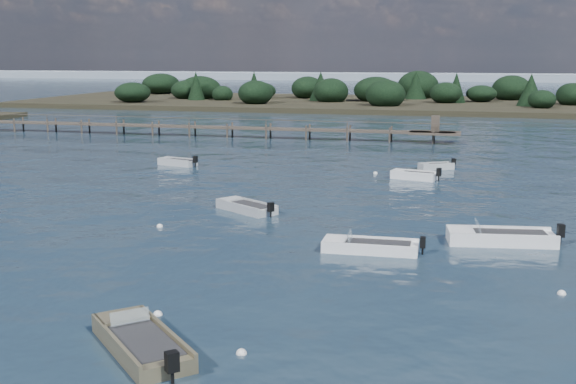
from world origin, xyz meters
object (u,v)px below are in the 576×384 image
(dinghy_mid_white_a, at_px, (370,248))
(jetty, at_px, (192,127))
(tender_far_grey, at_px, (178,163))
(tender_far_white, at_px, (414,177))
(dinghy_mid_white_b, at_px, (500,240))
(dinghy_mid_grey, at_px, (246,209))
(dinghy_near_olive, at_px, (141,346))
(tender_far_grey_b, at_px, (436,167))

(dinghy_mid_white_a, bearing_deg, jetty, 121.03)
(dinghy_mid_white_a, relative_size, jetty, 0.07)
(tender_far_grey, xyz_separation_m, dinghy_mid_white_a, (18.31, -21.63, -0.02))
(dinghy_mid_white_a, relative_size, tender_far_white, 1.27)
(dinghy_mid_white_b, height_order, jetty, jetty)
(dinghy_mid_grey, relative_size, tender_far_white, 1.11)
(tender_far_grey, distance_m, dinghy_near_olive, 36.73)
(tender_far_grey, height_order, dinghy_mid_white_b, dinghy_mid_white_b)
(dinghy_mid_white_a, height_order, tender_far_white, tender_far_white)
(dinghy_mid_white_b, distance_m, dinghy_near_olive, 18.84)
(dinghy_mid_white_a, distance_m, tender_far_grey_b, 24.71)
(tender_far_grey_b, distance_m, jetty, 31.72)
(tender_far_grey, height_order, tender_far_grey_b, tender_far_grey)
(dinghy_mid_white_a, distance_m, jetty, 48.68)
(dinghy_mid_white_b, relative_size, tender_far_white, 1.50)
(tender_far_grey, bearing_deg, tender_far_grey_b, 8.63)
(dinghy_mid_white_a, bearing_deg, dinghy_mid_white_b, 27.12)
(dinghy_mid_grey, xyz_separation_m, tender_far_white, (8.25, 12.97, 0.03))
(dinghy_mid_grey, bearing_deg, jetty, 116.17)
(dinghy_mid_grey, relative_size, jetty, 0.06)
(dinghy_mid_white_b, bearing_deg, dinghy_near_olive, -124.58)
(tender_far_grey, xyz_separation_m, jetty, (-6.78, 20.08, 0.83))
(dinghy_mid_white_b, bearing_deg, dinghy_mid_white_a, -152.88)
(tender_far_grey, distance_m, jetty, 21.21)
(dinghy_near_olive, xyz_separation_m, tender_far_grey_b, (6.66, 37.26, -0.01))
(tender_far_grey_b, height_order, tender_far_white, tender_far_white)
(tender_far_grey, xyz_separation_m, dinghy_near_olive, (13.29, -34.24, 0.00))
(dinghy_mid_white_a, distance_m, dinghy_near_olive, 13.57)
(dinghy_near_olive, height_order, tender_far_grey_b, dinghy_near_olive)
(tender_far_grey, height_order, dinghy_near_olive, dinghy_near_olive)
(tender_far_white, bearing_deg, dinghy_mid_white_a, -91.11)
(tender_far_grey_b, xyz_separation_m, tender_far_white, (-1.27, -5.01, 0.03))
(dinghy_mid_grey, relative_size, dinghy_near_olive, 0.89)
(dinghy_near_olive, height_order, jetty, jetty)
(tender_far_grey, xyz_separation_m, tender_far_grey_b, (19.95, 3.03, -0.01))
(dinghy_near_olive, relative_size, tender_far_white, 1.25)
(tender_far_grey_b, bearing_deg, dinghy_mid_white_b, -79.50)
(dinghy_mid_white_b, xyz_separation_m, dinghy_near_olive, (-10.69, -15.51, -0.01))
(dinghy_mid_white_b, distance_m, tender_far_grey_b, 22.12)
(tender_far_grey, height_order, tender_far_white, tender_far_white)
(tender_far_grey, distance_m, tender_far_grey_b, 20.18)
(dinghy_mid_grey, bearing_deg, dinghy_mid_white_a, -40.30)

